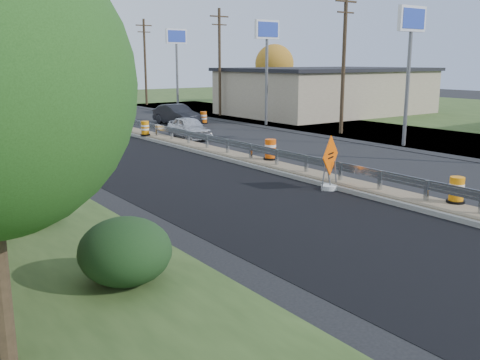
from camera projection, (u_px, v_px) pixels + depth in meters
ground at (306, 177)px, 23.08m from camera, size 140.00×140.00×0.00m
grass_verge_far at (477, 116)px, 48.10m from camera, size 40.00×120.00×0.03m
milled_overlay at (117, 155)px, 28.50m from camera, size 7.20×120.00×0.01m
median at (207, 150)px, 29.40m from camera, size 1.60×55.00×0.23m
guardrail at (198, 137)px, 30.05m from camera, size 0.10×46.15×0.72m
retail_building_near at (327, 91)px, 50.42m from camera, size 18.50×12.50×4.27m
pylon_sign_south at (411, 32)px, 30.03m from camera, size 2.20×0.30×7.90m
pylon_sign_mid at (267, 39)px, 40.33m from camera, size 2.20×0.30×7.90m
pylon_sign_north at (176, 44)px, 51.42m from camera, size 2.20×0.30×7.90m
utility_pole_smid at (344, 60)px, 35.69m from camera, size 1.90×0.26×9.40m
utility_pole_nmid at (220, 60)px, 47.57m from camera, size 1.90×0.26×9.40m
utility_pole_north at (145, 60)px, 59.46m from camera, size 1.90×0.26×9.40m
hedge_south at (125, 251)px, 11.89m from camera, size 2.09×2.09×1.52m
hedge_mid at (29, 199)px, 16.36m from camera, size 2.09×2.09×1.52m
hedge_north at (1, 166)px, 21.40m from camera, size 2.09×2.09×1.52m
tree_far_yellow at (274, 64)px, 63.85m from camera, size 4.62×4.62×6.86m
caution_sign at (330, 176)px, 20.64m from camera, size 1.42×0.66×2.12m
barrel_median_near at (456, 190)px, 17.89m from camera, size 0.60×0.60×0.88m
barrel_median_mid at (270, 150)px, 25.74m from camera, size 0.67×0.67×0.98m
barrel_median_far at (145, 129)px, 34.14m from camera, size 0.62×0.62×0.91m
barrel_shoulder_mid at (204, 118)px, 42.50m from camera, size 0.65×0.65×0.96m
car_silver at (189, 128)px, 34.24m from camera, size 2.05×4.25×1.40m
car_dark_mid at (177, 115)px, 41.68m from camera, size 1.88×4.85×1.57m
car_dark_far at (105, 104)px, 52.82m from camera, size 2.40×5.10×1.44m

